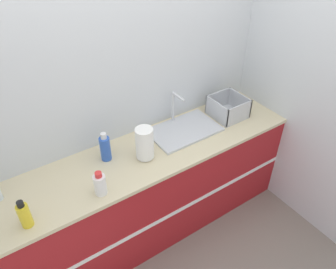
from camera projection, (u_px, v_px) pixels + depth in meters
ground_plane at (171, 246)px, 2.96m from camera, size 12.00×12.00×0.00m
wall_back at (126, 92)px, 2.60m from camera, size 4.93×0.06×2.60m
wall_right at (271, 67)px, 2.96m from camera, size 0.06×2.60×2.60m
counter_cabinet at (152, 191)px, 2.88m from camera, size 2.56×0.63×0.91m
sink at (184, 129)px, 2.82m from camera, size 0.59×0.38×0.31m
paper_towel_roll at (145, 143)px, 2.47m from camera, size 0.14×0.14×0.27m
dish_rack at (228, 109)px, 2.98m from camera, size 0.29×0.29×0.18m
bottle_blue at (105, 148)px, 2.47m from camera, size 0.08×0.08×0.24m
bottle_white_spray at (100, 184)px, 2.20m from camera, size 0.09×0.09×0.19m
bottle_yellow at (25, 215)px, 1.98m from camera, size 0.07×0.07×0.21m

